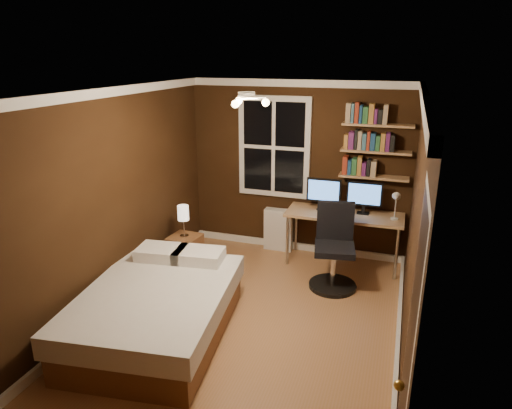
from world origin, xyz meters
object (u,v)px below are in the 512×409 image
(bed, at_px, (158,310))
(radiator, at_px, (279,230))
(nightstand, at_px, (185,253))
(bedside_lamp, at_px, (184,221))
(monitor_right, at_px, (364,198))
(desk, at_px, (344,218))
(monitor_left, at_px, (324,194))
(office_chair, at_px, (334,255))
(desk_lamp, at_px, (395,205))

(bed, bearing_deg, radiator, 69.39)
(bed, xyz_separation_m, nightstand, (-0.43, 1.47, -0.04))
(bedside_lamp, height_order, monitor_right, monitor_right)
(bed, bearing_deg, desk, 48.44)
(bedside_lamp, relative_size, desk, 0.27)
(nightstand, xyz_separation_m, bedside_lamp, (0.00, 0.00, 0.46))
(nightstand, bearing_deg, monitor_left, 33.36)
(office_chair, bearing_deg, nightstand, 174.68)
(nightstand, xyz_separation_m, radiator, (1.03, 1.06, 0.07))
(monitor_left, bearing_deg, nightstand, -151.22)
(desk, distance_m, office_chair, 0.73)
(radiator, xyz_separation_m, monitor_left, (0.67, -0.12, 0.66))
(bedside_lamp, relative_size, radiator, 0.68)
(monitor_right, distance_m, desk_lamp, 0.46)
(desk, distance_m, monitor_right, 0.38)
(bed, distance_m, desk, 2.85)
(office_chair, bearing_deg, monitor_right, 61.10)
(office_chair, bearing_deg, desk_lamp, 30.16)
(bedside_lamp, relative_size, office_chair, 0.40)
(monitor_left, bearing_deg, monitor_right, 0.00)
(monitor_right, height_order, office_chair, monitor_right)
(bed, relative_size, office_chair, 1.97)
(bed, distance_m, office_chair, 2.28)
(radiator, relative_size, office_chair, 0.59)
(desk, bearing_deg, bed, -124.32)
(radiator, relative_size, monitor_left, 1.33)
(nightstand, bearing_deg, monitor_right, 27.09)
(nightstand, relative_size, monitor_right, 1.02)
(bedside_lamp, bearing_deg, desk, 23.01)
(bed, relative_size, radiator, 3.36)
(nightstand, height_order, desk_lamp, desk_lamp)
(bedside_lamp, distance_m, desk_lamp, 2.78)
(nightstand, relative_size, desk, 0.31)
(office_chair, bearing_deg, bedside_lamp, 174.68)
(bed, relative_size, desk_lamp, 4.85)
(nightstand, bearing_deg, bedside_lamp, 0.00)
(bed, xyz_separation_m, desk_lamp, (2.24, 2.22, 0.69))
(desk, relative_size, desk_lamp, 3.60)
(nightstand, height_order, bedside_lamp, bedside_lamp)
(monitor_right, bearing_deg, desk_lamp, -24.52)
(nightstand, bearing_deg, office_chair, 9.50)
(monitor_left, distance_m, monitor_right, 0.55)
(monitor_left, height_order, desk_lamp, monitor_left)
(desk_lamp, bearing_deg, radiator, 169.21)
(office_chair, bearing_deg, desk, 78.36)
(bed, bearing_deg, bedside_lamp, 98.88)
(radiator, bearing_deg, bed, -103.37)
(radiator, bearing_deg, nightstand, -134.14)
(desk, bearing_deg, desk_lamp, -9.56)
(bedside_lamp, bearing_deg, monitor_right, 22.51)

